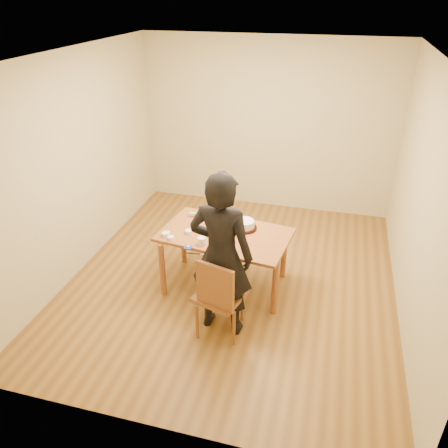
% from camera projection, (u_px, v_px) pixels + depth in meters
% --- Properties ---
extents(room_shell, '(4.00, 4.50, 2.70)m').
position_uv_depth(room_shell, '(240.00, 171.00, 5.24)').
color(room_shell, brown).
rests_on(room_shell, ground).
extents(dining_table, '(1.59, 1.07, 0.04)m').
position_uv_depth(dining_table, '(225.00, 235.00, 5.14)').
color(dining_table, brown).
rests_on(dining_table, floor).
extents(dining_chair, '(0.57, 0.57, 0.04)m').
position_uv_depth(dining_chair, '(220.00, 295.00, 4.58)').
color(dining_chair, brown).
rests_on(dining_chair, floor).
extents(cake_plate, '(0.30, 0.30, 0.02)m').
position_uv_depth(cake_plate, '(244.00, 228.00, 5.22)').
color(cake_plate, '#B4270C').
rests_on(cake_plate, dining_table).
extents(cake, '(0.24, 0.24, 0.08)m').
position_uv_depth(cake, '(245.00, 224.00, 5.20)').
color(cake, white).
rests_on(cake, cake_plate).
extents(frosting_dome, '(0.23, 0.23, 0.03)m').
position_uv_depth(frosting_dome, '(245.00, 220.00, 5.17)').
color(frosting_dome, white).
rests_on(frosting_dome, cake).
extents(frosting_tub, '(0.09, 0.09, 0.08)m').
position_uv_depth(frosting_tub, '(202.00, 241.00, 4.90)').
color(frosting_tub, white).
rests_on(frosting_tub, dining_table).
extents(frosting_lid, '(0.09, 0.09, 0.01)m').
position_uv_depth(frosting_lid, '(188.00, 247.00, 4.85)').
color(frosting_lid, '#182E9F').
rests_on(frosting_lid, dining_table).
extents(frosting_dollop, '(0.04, 0.04, 0.02)m').
position_uv_depth(frosting_dollop, '(188.00, 246.00, 4.84)').
color(frosting_dollop, white).
rests_on(frosting_dollop, frosting_lid).
extents(ramekin_green, '(0.09, 0.09, 0.04)m').
position_uv_depth(ramekin_green, '(166.00, 234.00, 5.06)').
color(ramekin_green, white).
rests_on(ramekin_green, dining_table).
extents(ramekin_yellow, '(0.09, 0.09, 0.04)m').
position_uv_depth(ramekin_yellow, '(189.00, 232.00, 5.12)').
color(ramekin_yellow, white).
rests_on(ramekin_yellow, dining_table).
extents(ramekin_multi, '(0.07, 0.07, 0.04)m').
position_uv_depth(ramekin_multi, '(171.00, 238.00, 5.00)').
color(ramekin_multi, white).
rests_on(ramekin_multi, dining_table).
extents(candy_box_pink, '(0.15, 0.11, 0.02)m').
position_uv_depth(candy_box_pink, '(195.00, 215.00, 5.51)').
color(candy_box_pink, '#C42E6B').
rests_on(candy_box_pink, dining_table).
extents(candy_box_green, '(0.14, 0.09, 0.02)m').
position_uv_depth(candy_box_green, '(194.00, 214.00, 5.50)').
color(candy_box_green, green).
rests_on(candy_box_green, candy_box_pink).
extents(spatula, '(0.16, 0.03, 0.01)m').
position_uv_depth(spatula, '(193.00, 253.00, 4.74)').
color(spatula, black).
rests_on(spatula, dining_table).
extents(person, '(0.71, 0.50, 1.83)m').
position_uv_depth(person, '(221.00, 256.00, 4.39)').
color(person, black).
rests_on(person, floor).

